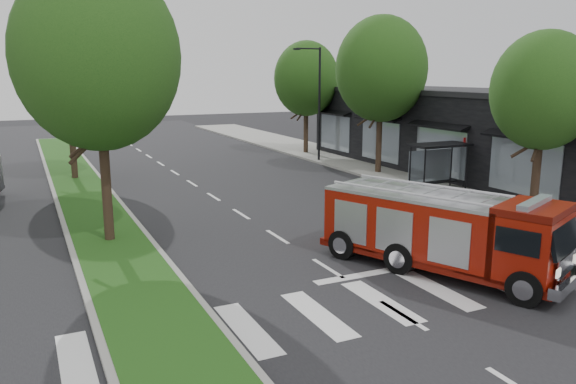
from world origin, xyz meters
name	(u,v)px	position (x,y,z in m)	size (l,w,h in m)	color
ground	(328,269)	(0.00, 0.00, 0.00)	(140.00, 140.00, 0.00)	black
sidewalk_right	(432,182)	(12.50, 10.00, 0.07)	(5.00, 80.00, 0.15)	gray
median	(79,185)	(-6.00, 18.00, 0.08)	(3.00, 50.00, 0.15)	gray
storefront_row	(493,137)	(17.00, 10.00, 2.50)	(8.00, 30.00, 5.00)	black
bus_shelter	(437,154)	(11.20, 8.15, 2.04)	(3.20, 1.60, 2.61)	black
tree_right_near	(544,91)	(11.50, 2.00, 5.51)	(4.40, 4.40, 8.05)	black
tree_right_mid	(381,69)	(11.50, 14.00, 6.49)	(5.60, 5.60, 9.72)	black
tree_right_far	(306,79)	(11.50, 24.00, 5.84)	(5.00, 5.00, 8.73)	black
tree_median_near	(97,56)	(-6.00, 6.00, 6.81)	(5.80, 5.80, 10.16)	black
tree_median_far	(67,69)	(-6.00, 20.00, 6.49)	(5.60, 5.60, 9.72)	black
streetlight_right_far	(318,99)	(10.35, 20.00, 4.48)	(2.11, 0.20, 8.00)	black
fire_engine	(440,231)	(3.11, -1.67, 1.32)	(5.31, 8.23, 2.76)	#570C04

